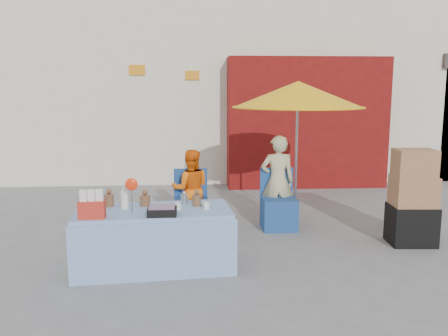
{
  "coord_description": "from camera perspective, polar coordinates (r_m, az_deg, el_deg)",
  "views": [
    {
      "loc": [
        -0.11,
        -5.24,
        1.98
      ],
      "look_at": [
        0.28,
        0.6,
        1.0
      ],
      "focal_mm": 38.0,
      "sensor_mm": 36.0,
      "label": 1
    }
  ],
  "objects": [
    {
      "name": "ground",
      "position": [
        5.6,
        -2.51,
        -11.2
      ],
      "size": [
        80.0,
        80.0,
        0.0
      ],
      "primitive_type": "plane",
      "color": "slate",
      "rests_on": "ground"
    },
    {
      "name": "backdrop",
      "position": [
        12.82,
        -1.04,
        14.53
      ],
      "size": [
        14.0,
        8.0,
        7.8
      ],
      "color": "silver",
      "rests_on": "ground"
    },
    {
      "name": "market_table",
      "position": [
        5.38,
        -8.48,
        -8.31
      ],
      "size": [
        1.8,
        0.97,
        1.05
      ],
      "rotation": [
        0.0,
        0.0,
        0.09
      ],
      "color": "#7C92C7",
      "rests_on": "ground"
    },
    {
      "name": "chair_left",
      "position": [
        6.73,
        -3.99,
        -5.36
      ],
      "size": [
        0.48,
        0.47,
        0.85
      ],
      "rotation": [
        0.0,
        0.0,
        0.01
      ],
      "color": "navy",
      "rests_on": "ground"
    },
    {
      "name": "chair_right",
      "position": [
        6.84,
        6.58,
        -5.16
      ],
      "size": [
        0.48,
        0.47,
        0.85
      ],
      "rotation": [
        0.0,
        0.0,
        0.01
      ],
      "color": "navy",
      "rests_on": "ground"
    },
    {
      "name": "vendor_orange",
      "position": [
        6.79,
        -4.02,
        -2.52
      ],
      "size": [
        0.55,
        0.43,
        1.14
      ],
      "primitive_type": "imported",
      "rotation": [
        0.0,
        0.0,
        3.15
      ],
      "color": "orange",
      "rests_on": "ground"
    },
    {
      "name": "vendor_beige",
      "position": [
        6.88,
        6.45,
        -1.58
      ],
      "size": [
        0.49,
        0.32,
        1.33
      ],
      "primitive_type": "imported",
      "rotation": [
        0.0,
        0.0,
        3.15
      ],
      "color": "#BDB485",
      "rests_on": "ground"
    },
    {
      "name": "umbrella",
      "position": [
        6.96,
        8.88,
        8.67
      ],
      "size": [
        1.9,
        1.9,
        2.09
      ],
      "color": "gray",
      "rests_on": "ground"
    },
    {
      "name": "box_stack",
      "position": [
        6.52,
        21.75,
        -3.69
      ],
      "size": [
        0.58,
        0.49,
        1.23
      ],
      "rotation": [
        0.0,
        0.0,
        -0.07
      ],
      "color": "black",
      "rests_on": "ground"
    },
    {
      "name": "tarp_bundle",
      "position": [
        5.38,
        -14.86,
        -10.86
      ],
      "size": [
        0.74,
        0.68,
        0.27
      ],
      "primitive_type": "ellipsoid",
      "rotation": [
        0.0,
        0.0,
        0.39
      ],
      "color": "yellow",
      "rests_on": "ground"
    }
  ]
}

